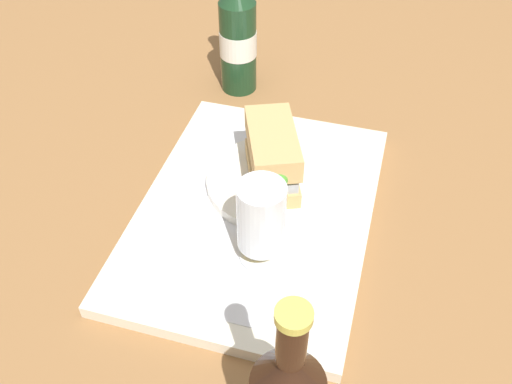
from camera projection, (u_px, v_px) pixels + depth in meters
name	position (u px, v px, depth m)	size (l,w,h in m)	color
ground_plane	(256.00, 217.00, 0.81)	(3.00, 3.00, 0.00)	olive
tray	(256.00, 212.00, 0.81)	(0.44, 0.32, 0.02)	beige
placemat	(256.00, 207.00, 0.80)	(0.38, 0.27, 0.00)	silver
plate	(271.00, 181.00, 0.83)	(0.19, 0.19, 0.01)	silver
sandwich	(273.00, 157.00, 0.79)	(0.14, 0.11, 0.08)	tan
beer_glass	(261.00, 221.00, 0.69)	(0.06, 0.06, 0.12)	silver
second_bottle	(238.00, 36.00, 0.97)	(0.07, 0.07, 0.27)	#19381E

